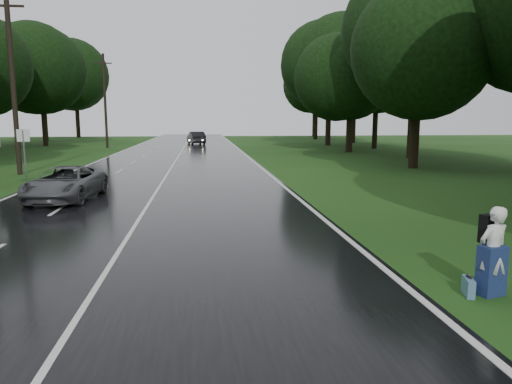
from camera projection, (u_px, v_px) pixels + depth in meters
ground at (98, 286)px, 8.88m from camera, size 160.00×160.00×0.00m
road at (170, 171)px, 28.50m from camera, size 12.00×140.00×0.04m
lane_center at (170, 170)px, 28.50m from camera, size 0.12×140.00×0.01m
grey_car at (66, 183)px, 18.13m from camera, size 2.55×4.82×1.29m
far_car at (196, 138)px, 58.42m from camera, size 2.51×5.02×1.58m
hitchhiker at (492, 254)px, 8.35m from camera, size 0.68×0.64×1.64m
suitcase at (468, 287)px, 8.40m from camera, size 0.26×0.48×0.33m
utility_pole_mid at (20, 174)px, 26.86m from camera, size 1.80×0.28×10.35m
utility_pole_far at (107, 148)px, 51.70m from camera, size 1.80×0.28×10.20m
road_sign_b at (27, 180)px, 24.38m from camera, size 0.64×0.10×2.65m
tree_left_f at (46, 146)px, 55.39m from camera, size 9.69×9.69×15.15m
tree_right_d at (413, 168)px, 30.39m from camera, size 7.98×7.98×12.47m
tree_right_e at (349, 152)px, 45.02m from camera, size 7.70×7.70×12.03m
tree_right_f at (328, 145)px, 56.50m from camera, size 10.86×10.86×16.98m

